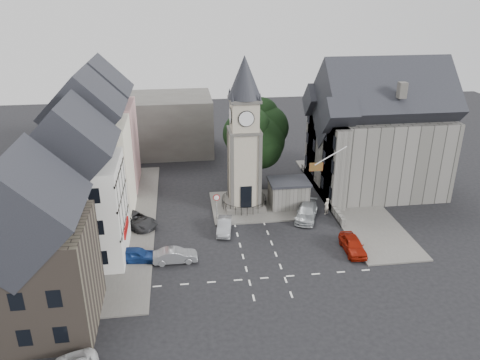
{
  "coord_description": "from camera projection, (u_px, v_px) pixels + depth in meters",
  "views": [
    {
      "loc": [
        -6.49,
        -37.54,
        22.6
      ],
      "look_at": [
        -0.84,
        5.0,
        4.49
      ],
      "focal_mm": 35.0,
      "sensor_mm": 36.0,
      "label": 1
    }
  ],
  "objects": [
    {
      "name": "flagpole",
      "position": [
        331.0,
        156.0,
        45.76
      ],
      "size": [
        3.68,
        0.1,
        2.74
      ],
      "color": "white",
      "rests_on": "ground"
    },
    {
      "name": "stone_shelter",
      "position": [
        288.0,
        193.0,
        50.69
      ],
      "size": [
        4.3,
        3.3,
        3.08
      ],
      "color": "#605E59",
      "rests_on": "ground"
    },
    {
      "name": "backdrop_west",
      "position": [
        141.0,
        125.0,
        66.42
      ],
      "size": [
        20.0,
        10.0,
        8.0
      ],
      "primitive_type": "cube",
      "color": "#4C4944",
      "rests_on": "ground"
    },
    {
      "name": "car_west_grey",
      "position": [
        135.0,
        220.0,
        46.84
      ],
      "size": [
        5.29,
        5.26,
        1.42
      ],
      "primitive_type": "imported",
      "rotation": [
        0.0,
        0.0,
        0.79
      ],
      "color": "#2F2F32",
      "rests_on": "ground"
    },
    {
      "name": "ground",
      "position": [
        256.0,
        244.0,
        43.86
      ],
      "size": [
        120.0,
        120.0,
        0.0
      ],
      "primitive_type": "plane",
      "color": "black",
      "rests_on": "ground"
    },
    {
      "name": "clock_tower",
      "position": [
        244.0,
        136.0,
        48.0
      ],
      "size": [
        4.86,
        4.86,
        16.25
      ],
      "color": "#4C4944",
      "rests_on": "ground"
    },
    {
      "name": "building_sw_stone",
      "position": [
        30.0,
        261.0,
        31.5
      ],
      "size": [
        8.6,
        7.6,
        10.4
      ],
      "color": "#4E443B",
      "rests_on": "ground"
    },
    {
      "name": "terrace_pink",
      "position": [
        102.0,
        133.0,
        54.03
      ],
      "size": [
        8.1,
        7.6,
        12.8
      ],
      "color": "#D59D92",
      "rests_on": "ground"
    },
    {
      "name": "road_markings",
      "position": [
        267.0,
        278.0,
        38.83
      ],
      "size": [
        20.0,
        8.0,
        0.01
      ],
      "primitive_type": "cube",
      "color": "silver",
      "rests_on": "ground"
    },
    {
      "name": "east_boundary_wall",
      "position": [
        320.0,
        191.0,
        53.93
      ],
      "size": [
        0.4,
        16.0,
        0.9
      ],
      "primitive_type": "cube",
      "color": "#605E59",
      "rests_on": "ground"
    },
    {
      "name": "terrace_tudor",
      "position": [
        76.0,
        193.0,
        39.57
      ],
      "size": [
        8.1,
        7.6,
        12.0
      ],
      "color": "silver",
      "rests_on": "ground"
    },
    {
      "name": "central_island",
      "position": [
        258.0,
        205.0,
        51.31
      ],
      "size": [
        10.0,
        8.0,
        0.16
      ],
      "primitive_type": "cube",
      "color": "#595651",
      "rests_on": "ground"
    },
    {
      "name": "car_island_east",
      "position": [
        307.0,
        212.0,
        48.43
      ],
      "size": [
        3.68,
        5.24,
        1.41
      ],
      "primitive_type": "imported",
      "rotation": [
        0.0,
        0.0,
        -0.39
      ],
      "color": "#B1B6BA",
      "rests_on": "ground"
    },
    {
      "name": "car_east_red",
      "position": [
        353.0,
        245.0,
        42.39
      ],
      "size": [
        1.76,
        4.19,
        1.42
      ],
      "primitive_type": "imported",
      "rotation": [
        0.0,
        0.0,
        -0.02
      ],
      "color": "#931608",
      "rests_on": "ground"
    },
    {
      "name": "pavement_west",
      "position": [
        126.0,
        222.0,
        47.79
      ],
      "size": [
        6.0,
        30.0,
        0.14
      ],
      "primitive_type": "cube",
      "color": "#595651",
      "rests_on": "ground"
    },
    {
      "name": "pedestrian",
      "position": [
        327.0,
        206.0,
        49.24
      ],
      "size": [
        0.79,
        0.71,
        1.81
      ],
      "primitive_type": "imported",
      "rotation": [
        0.0,
        0.0,
        3.68
      ],
      "color": "#C0B39F",
      "rests_on": "ground"
    },
    {
      "name": "car_west_silver",
      "position": [
        175.0,
        256.0,
        40.83
      ],
      "size": [
        3.9,
        1.45,
        1.27
      ],
      "primitive_type": "imported",
      "rotation": [
        0.0,
        0.0,
        1.6
      ],
      "color": "#93959A",
      "rests_on": "ground"
    },
    {
      "name": "terrace_cream",
      "position": [
        91.0,
        157.0,
        46.72
      ],
      "size": [
        8.1,
        7.6,
        12.8
      ],
      "color": "#F1EACA",
      "rests_on": "ground"
    },
    {
      "name": "car_island_silver",
      "position": [
        224.0,
        226.0,
        45.84
      ],
      "size": [
        1.93,
        3.99,
        1.26
      ],
      "primitive_type": "imported",
      "rotation": [
        0.0,
        0.0,
        -0.16
      ],
      "color": "gray",
      "rests_on": "ground"
    },
    {
      "name": "pavement_east",
      "position": [
        349.0,
        200.0,
        52.59
      ],
      "size": [
        6.0,
        26.0,
        0.14
      ],
      "primitive_type": "cube",
      "color": "#595651",
      "rests_on": "ground"
    },
    {
      "name": "car_west_blue",
      "position": [
        136.0,
        255.0,
        40.91
      ],
      "size": [
        3.99,
        1.94,
        1.31
      ],
      "primitive_type": "imported",
      "rotation": [
        0.0,
        0.0,
        1.47
      ],
      "color": "navy",
      "rests_on": "ground"
    },
    {
      "name": "east_building",
      "position": [
        376.0,
        138.0,
        53.36
      ],
      "size": [
        14.4,
        11.4,
        12.6
      ],
      "color": "#605E59",
      "rests_on": "ground"
    },
    {
      "name": "town_tree",
      "position": [
        255.0,
        132.0,
        53.26
      ],
      "size": [
        7.2,
        7.2,
        10.8
      ],
      "color": "black",
      "rests_on": "ground"
    },
    {
      "name": "warning_sign_post",
      "position": [
        217.0,
        202.0,
        47.64
      ],
      "size": [
        0.7,
        0.19,
        2.85
      ],
      "color": "black",
      "rests_on": "ground"
    }
  ]
}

